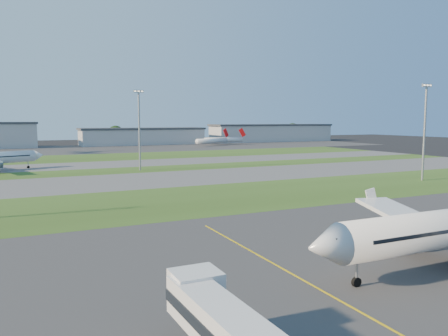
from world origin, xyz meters
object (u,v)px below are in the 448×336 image
light_mast_centre (139,125)px  mini_jet_near (212,141)px  light_mast_east (425,126)px  mini_jet_far (224,140)px

light_mast_centre → mini_jet_near: bearing=56.4°
mini_jet_near → light_mast_centre: bearing=-144.9°
mini_jet_near → light_mast_east: bearing=-115.8°
mini_jet_near → mini_jet_far: 15.05m
light_mast_east → mini_jet_far: bearing=81.9°
mini_jet_far → light_mast_east: (-25.62, -179.61, 11.53)m
light_mast_centre → light_mast_east: 84.29m
light_mast_centre → light_mast_east: (63.00, -56.00, 0.00)m
mini_jet_near → light_mast_east: (-13.30, -170.97, 11.53)m
mini_jet_near → mini_jet_far: (12.32, 8.65, 0.00)m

